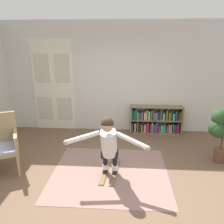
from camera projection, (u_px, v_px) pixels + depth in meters
ground_plane at (109, 183)px, 3.97m from camera, size 7.20×7.20×0.00m
back_wall at (117, 78)px, 6.02m from camera, size 6.00×0.10×2.90m
double_door at (53, 86)px, 6.14m from camera, size 1.22×0.05×2.45m
rug at (110, 173)px, 4.29m from camera, size 2.16×1.96×0.01m
bookshelf at (155, 121)px, 6.08m from camera, size 1.39×0.30×0.74m
wicker_chair at (0, 142)px, 4.21m from camera, size 0.80×0.80×1.10m
potted_plant at (220, 129)px, 4.55m from camera, size 0.46×0.43×1.09m
skis_pair at (110, 171)px, 4.31m from camera, size 0.35×0.90×0.07m
person_skier at (109, 143)px, 3.95m from camera, size 1.44×0.63×1.11m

